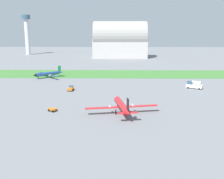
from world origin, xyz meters
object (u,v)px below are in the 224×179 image
airplane_taxiing_turboprop (48,74)px  fuel_truck_by_runway (194,85)px  airplane_foreground_turboprop (122,106)px  control_tower (27,32)px  pushback_tug_midfield (71,88)px  baggage_cart_near_gate (53,109)px

airplane_taxiing_turboprop → fuel_truck_by_runway: airplane_taxiing_turboprop is taller
airplane_taxiing_turboprop → airplane_foreground_turboprop: 69.85m
control_tower → pushback_tug_midfield: bearing=-66.4°
baggage_cart_near_gate → airplane_taxiing_turboprop: bearing=138.8°
airplane_taxiing_turboprop → control_tower: control_tower is taller
pushback_tug_midfield → fuel_truck_by_runway: (51.33, 4.99, 0.67)m
pushback_tug_midfield → fuel_truck_by_runway: 51.58m
airplane_foreground_turboprop → baggage_cart_near_gate: (-21.01, 1.70, -1.81)m
airplane_taxiing_turboprop → pushback_tug_midfield: bearing=79.2°
airplane_taxiing_turboprop → baggage_cart_near_gate: 59.74m
fuel_truck_by_runway → control_tower: (-121.48, 155.21, 20.91)m
pushback_tug_midfield → control_tower: bearing=24.9°
pushback_tug_midfield → control_tower: 176.21m
airplane_taxiing_turboprop → baggage_cart_near_gate: airplane_taxiing_turboprop is taller
baggage_cart_near_gate → airplane_foreground_turboprop: bearing=28.6°
airplane_taxiing_turboprop → airplane_foreground_turboprop: (37.02, -59.24, 0.29)m
airplane_foreground_turboprop → baggage_cart_near_gate: size_ratio=7.31×
airplane_foreground_turboprop → fuel_truck_by_runway: (31.01, 34.81, -0.80)m
airplane_foreground_turboprop → control_tower: size_ratio=0.56×
airplane_taxiing_turboprop → pushback_tug_midfield: airplane_taxiing_turboprop is taller
airplane_taxiing_turboprop → airplane_foreground_turboprop: size_ratio=0.71×
airplane_foreground_turboprop → fuel_truck_by_runway: 46.63m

